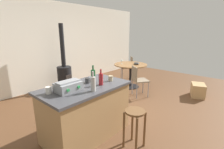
{
  "coord_description": "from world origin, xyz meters",
  "views": [
    {
      "loc": [
        -2.88,
        -2.06,
        1.79
      ],
      "look_at": [
        -0.12,
        0.36,
        0.81
      ],
      "focal_mm": 26.03,
      "sensor_mm": 36.0,
      "label": 1
    }
  ],
  "objects_px": {
    "folding_chair_near": "(138,79)",
    "cup_0": "(87,81)",
    "wooden_stool": "(135,121)",
    "wood_stove": "(64,73)",
    "serving_bowl": "(137,63)",
    "cup_2": "(111,78)",
    "bottle_0": "(101,79)",
    "cardboard_box": "(198,90)",
    "toolbox": "(68,86)",
    "cup_1": "(49,90)",
    "bottle_2": "(93,75)",
    "kitchen_island": "(86,111)",
    "folding_chair_far": "(128,66)",
    "wine_glass": "(122,61)",
    "dining_table": "(130,70)",
    "bottle_1": "(93,84)"
  },
  "relations": [
    {
      "from": "folding_chair_near",
      "to": "cup_0",
      "type": "height_order",
      "value": "cup_0"
    },
    {
      "from": "wooden_stool",
      "to": "cup_0",
      "type": "distance_m",
      "value": 1.05
    },
    {
      "from": "folding_chair_near",
      "to": "wood_stove",
      "type": "height_order",
      "value": "wood_stove"
    },
    {
      "from": "serving_bowl",
      "to": "cup_2",
      "type": "bearing_deg",
      "value": -158.64
    },
    {
      "from": "bottle_0",
      "to": "cardboard_box",
      "type": "relative_size",
      "value": 0.57
    },
    {
      "from": "toolbox",
      "to": "cup_1",
      "type": "xyz_separation_m",
      "value": [
        -0.25,
        0.12,
        -0.02
      ]
    },
    {
      "from": "bottle_2",
      "to": "cardboard_box",
      "type": "xyz_separation_m",
      "value": [
        2.95,
        -1.09,
        -0.84
      ]
    },
    {
      "from": "kitchen_island",
      "to": "cup_1",
      "type": "relative_size",
      "value": 12.26
    },
    {
      "from": "bottle_0",
      "to": "folding_chair_far",
      "type": "bearing_deg",
      "value": 27.85
    },
    {
      "from": "wine_glass",
      "to": "wood_stove",
      "type": "bearing_deg",
      "value": 138.24
    },
    {
      "from": "folding_chair_far",
      "to": "wood_stove",
      "type": "height_order",
      "value": "wood_stove"
    },
    {
      "from": "folding_chair_far",
      "to": "cup_0",
      "type": "height_order",
      "value": "cup_0"
    },
    {
      "from": "wood_stove",
      "to": "cup_0",
      "type": "relative_size",
      "value": 17.79
    },
    {
      "from": "dining_table",
      "to": "folding_chair_far",
      "type": "xyz_separation_m",
      "value": [
        0.64,
        0.54,
        -0.06
      ]
    },
    {
      "from": "bottle_0",
      "to": "serving_bowl",
      "type": "xyz_separation_m",
      "value": [
        2.49,
        0.89,
        -0.21
      ]
    },
    {
      "from": "bottle_1",
      "to": "bottle_2",
      "type": "xyz_separation_m",
      "value": [
        0.34,
        0.37,
        -0.0
      ]
    },
    {
      "from": "kitchen_island",
      "to": "cardboard_box",
      "type": "bearing_deg",
      "value": -17.25
    },
    {
      "from": "cup_1",
      "to": "bottle_1",
      "type": "bearing_deg",
      "value": -39.95
    },
    {
      "from": "dining_table",
      "to": "cardboard_box",
      "type": "bearing_deg",
      "value": -73.09
    },
    {
      "from": "wine_glass",
      "to": "dining_table",
      "type": "bearing_deg",
      "value": -55.1
    },
    {
      "from": "dining_table",
      "to": "wooden_stool",
      "type": "bearing_deg",
      "value": -143.7
    },
    {
      "from": "toolbox",
      "to": "cup_1",
      "type": "bearing_deg",
      "value": 153.86
    },
    {
      "from": "kitchen_island",
      "to": "cup_2",
      "type": "distance_m",
      "value": 0.72
    },
    {
      "from": "wooden_stool",
      "to": "cup_0",
      "type": "bearing_deg",
      "value": 99.73
    },
    {
      "from": "wine_glass",
      "to": "bottle_1",
      "type": "bearing_deg",
      "value": -150.65
    },
    {
      "from": "folding_chair_far",
      "to": "bottle_2",
      "type": "distance_m",
      "value": 3.34
    },
    {
      "from": "dining_table",
      "to": "wood_stove",
      "type": "bearing_deg",
      "value": 136.45
    },
    {
      "from": "wooden_stool",
      "to": "folding_chair_far",
      "type": "xyz_separation_m",
      "value": [
        2.99,
        2.27,
        0.08
      ]
    },
    {
      "from": "toolbox",
      "to": "serving_bowl",
      "type": "height_order",
      "value": "toolbox"
    },
    {
      "from": "bottle_1",
      "to": "cardboard_box",
      "type": "distance_m",
      "value": 3.47
    },
    {
      "from": "folding_chair_near",
      "to": "serving_bowl",
      "type": "xyz_separation_m",
      "value": [
        0.59,
        0.45,
        0.29
      ]
    },
    {
      "from": "wooden_stool",
      "to": "bottle_2",
      "type": "relative_size",
      "value": 2.13
    },
    {
      "from": "dining_table",
      "to": "folding_chair_near",
      "type": "bearing_deg",
      "value": -129.4
    },
    {
      "from": "kitchen_island",
      "to": "cup_2",
      "type": "height_order",
      "value": "cup_2"
    },
    {
      "from": "dining_table",
      "to": "bottle_0",
      "type": "distance_m",
      "value": 2.67
    },
    {
      "from": "dining_table",
      "to": "cup_2",
      "type": "distance_m",
      "value": 2.4
    },
    {
      "from": "bottle_0",
      "to": "cup_0",
      "type": "relative_size",
      "value": 2.39
    },
    {
      "from": "cup_1",
      "to": "wine_glass",
      "type": "relative_size",
      "value": 0.84
    },
    {
      "from": "cup_0",
      "to": "cup_1",
      "type": "relative_size",
      "value": 0.94
    },
    {
      "from": "cup_1",
      "to": "cup_0",
      "type": "bearing_deg",
      "value": -3.94
    },
    {
      "from": "cardboard_box",
      "to": "wood_stove",
      "type": "bearing_deg",
      "value": 122.05
    },
    {
      "from": "bottle_2",
      "to": "cup_2",
      "type": "bearing_deg",
      "value": -42.3
    },
    {
      "from": "bottle_1",
      "to": "cardboard_box",
      "type": "xyz_separation_m",
      "value": [
        3.28,
        -0.72,
        -0.85
      ]
    },
    {
      "from": "wood_stove",
      "to": "wine_glass",
      "type": "distance_m",
      "value": 1.86
    },
    {
      "from": "wooden_stool",
      "to": "cardboard_box",
      "type": "bearing_deg",
      "value": -3.71
    },
    {
      "from": "kitchen_island",
      "to": "serving_bowl",
      "type": "distance_m",
      "value": 2.83
    },
    {
      "from": "cup_1",
      "to": "serving_bowl",
      "type": "xyz_separation_m",
      "value": [
        3.27,
        0.6,
        -0.16
      ]
    },
    {
      "from": "toolbox",
      "to": "wine_glass",
      "type": "xyz_separation_m",
      "value": [
        2.78,
        1.14,
        -0.11
      ]
    },
    {
      "from": "kitchen_island",
      "to": "serving_bowl",
      "type": "xyz_separation_m",
      "value": [
        2.71,
        0.75,
        0.34
      ]
    },
    {
      "from": "cardboard_box",
      "to": "bottle_2",
      "type": "bearing_deg",
      "value": 159.68
    }
  ]
}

